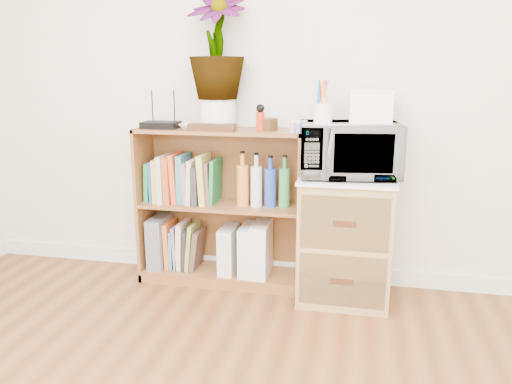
# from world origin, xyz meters

# --- Properties ---
(skirting_board) EXTENTS (4.00, 0.02, 0.10)m
(skirting_board) POSITION_xyz_m (0.00, 2.24, 0.05)
(skirting_board) COLOR white
(skirting_board) RESTS_ON ground
(bookshelf) EXTENTS (1.00, 0.30, 0.95)m
(bookshelf) POSITION_xyz_m (-0.35, 2.10, 0.47)
(bookshelf) COLOR brown
(bookshelf) RESTS_ON ground
(wicker_unit) EXTENTS (0.50, 0.45, 0.70)m
(wicker_unit) POSITION_xyz_m (0.40, 2.02, 0.35)
(wicker_unit) COLOR #9E7542
(wicker_unit) RESTS_ON ground
(microwave) EXTENTS (0.57, 0.43, 0.29)m
(microwave) POSITION_xyz_m (0.40, 2.02, 0.87)
(microwave) COLOR white
(microwave) RESTS_ON wicker_unit
(pen_cup) EXTENTS (0.10, 0.10, 0.11)m
(pen_cup) POSITION_xyz_m (0.26, 1.94, 1.06)
(pen_cup) COLOR white
(pen_cup) RESTS_ON microwave
(small_appliance) EXTENTS (0.22, 0.18, 0.17)m
(small_appliance) POSITION_xyz_m (0.51, 2.06, 1.10)
(small_appliance) COLOR white
(small_appliance) RESTS_ON microwave
(router) EXTENTS (0.21, 0.14, 0.04)m
(router) POSITION_xyz_m (-0.71, 2.08, 0.97)
(router) COLOR black
(router) RESTS_ON bookshelf
(white_bowl) EXTENTS (0.13, 0.13, 0.03)m
(white_bowl) POSITION_xyz_m (-0.52, 2.07, 0.97)
(white_bowl) COLOR silver
(white_bowl) RESTS_ON bookshelf
(plant_pot) EXTENTS (0.20, 0.20, 0.17)m
(plant_pot) POSITION_xyz_m (-0.37, 2.12, 1.04)
(plant_pot) COLOR white
(plant_pot) RESTS_ON bookshelf
(potted_plant) EXTENTS (0.33, 0.33, 0.59)m
(potted_plant) POSITION_xyz_m (-0.37, 2.12, 1.42)
(potted_plant) COLOR #366729
(potted_plant) RESTS_ON plant_pot
(trinket_box) EXTENTS (0.27, 0.07, 0.04)m
(trinket_box) POSITION_xyz_m (-0.37, 2.00, 0.97)
(trinket_box) COLOR #381F0F
(trinket_box) RESTS_ON bookshelf
(kokeshi_doll) EXTENTS (0.05, 0.05, 0.11)m
(kokeshi_doll) POSITION_xyz_m (-0.10, 2.06, 1.00)
(kokeshi_doll) COLOR #B72B16
(kokeshi_doll) RESTS_ON bookshelf
(wooden_bowl) EXTENTS (0.12, 0.12, 0.07)m
(wooden_bowl) POSITION_xyz_m (-0.07, 2.11, 0.98)
(wooden_bowl) COLOR #341F0E
(wooden_bowl) RESTS_ON bookshelf
(paint_jars) EXTENTS (0.10, 0.04, 0.05)m
(paint_jars) POSITION_xyz_m (0.12, 2.01, 0.97)
(paint_jars) COLOR pink
(paint_jars) RESTS_ON bookshelf
(file_box) EXTENTS (0.10, 0.26, 0.32)m
(file_box) POSITION_xyz_m (-0.75, 2.10, 0.23)
(file_box) COLOR slate
(file_box) RESTS_ON bookshelf
(magazine_holder_left) EXTENTS (0.09, 0.23, 0.28)m
(magazine_holder_left) POSITION_xyz_m (-0.30, 2.09, 0.21)
(magazine_holder_left) COLOR silver
(magazine_holder_left) RESTS_ON bookshelf
(magazine_holder_mid) EXTENTS (0.10, 0.24, 0.30)m
(magazine_holder_mid) POSITION_xyz_m (-0.17, 2.09, 0.22)
(magazine_holder_mid) COLOR silver
(magazine_holder_mid) RESTS_ON bookshelf
(magazine_holder_right) EXTENTS (0.10, 0.26, 0.32)m
(magazine_holder_right) POSITION_xyz_m (-0.10, 2.09, 0.23)
(magazine_holder_right) COLOR white
(magazine_holder_right) RESTS_ON bookshelf
(cookbooks) EXTENTS (0.45, 0.20, 0.30)m
(cookbooks) POSITION_xyz_m (-0.59, 2.10, 0.64)
(cookbooks) COLOR #227F3B
(cookbooks) RESTS_ON bookshelf
(liquor_bottles) EXTENTS (0.46, 0.07, 0.32)m
(liquor_bottles) POSITION_xyz_m (-0.02, 2.10, 0.65)
(liquor_bottles) COLOR orange
(liquor_bottles) RESTS_ON bookshelf
(lower_books) EXTENTS (0.23, 0.19, 0.30)m
(lower_books) POSITION_xyz_m (-0.60, 2.10, 0.21)
(lower_books) COLOR orange
(lower_books) RESTS_ON bookshelf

